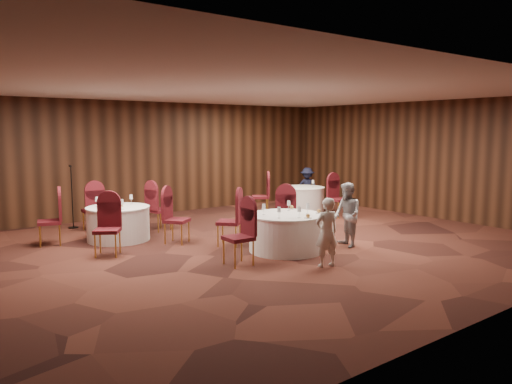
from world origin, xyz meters
TOP-DOWN VIEW (x-y plane):
  - ground at (0.00, 0.00)m, footprint 12.00×12.00m
  - room_shell at (0.00, 0.00)m, footprint 12.00×12.00m
  - table_main at (0.26, -0.71)m, footprint 1.49×1.49m
  - table_left at (-2.01, 2.27)m, footprint 1.36×1.36m
  - table_right at (3.79, 2.65)m, footprint 1.30×1.30m
  - chairs_main at (-0.10, -0.11)m, footprint 2.90×2.01m
  - chairs_left at (-2.01, 2.27)m, footprint 3.15×3.17m
  - chairs_right at (3.32, 2.29)m, footprint 2.02×2.36m
  - tabletop_main at (0.40, -0.83)m, footprint 1.11×1.16m
  - tabletop_left at (-2.01, 2.28)m, footprint 0.82×0.79m
  - tabletop_right at (4.00, 2.43)m, footprint 0.08×0.08m
  - mic_stand at (-2.36, 4.28)m, footprint 0.24×0.24m
  - woman_a at (0.07, -2.01)m, footprint 0.50×0.38m
  - woman_b at (1.50, -1.18)m, footprint 0.70×0.78m
  - man_c at (4.74, 3.45)m, footprint 0.87×0.88m

SIDE VIEW (x-z plane):
  - ground at x=0.00m, z-range 0.00..0.00m
  - table_main at x=0.26m, z-range 0.01..0.75m
  - table_left at x=-2.01m, z-range 0.01..0.75m
  - table_right at x=3.79m, z-range 0.01..0.75m
  - mic_stand at x=-2.36m, z-range -0.33..1.23m
  - chairs_main at x=-0.10m, z-range 0.00..1.00m
  - chairs_left at x=-2.01m, z-range 0.00..1.00m
  - chairs_right at x=3.32m, z-range 0.00..1.00m
  - man_c at x=4.74m, z-range 0.00..1.22m
  - woman_a at x=0.07m, z-range 0.00..1.23m
  - woman_b at x=1.50m, z-range 0.00..1.33m
  - tabletop_left at x=-2.01m, z-range 0.71..0.93m
  - tabletop_main at x=0.40m, z-range 0.74..0.95m
  - tabletop_right at x=4.00m, z-range 0.79..1.01m
  - room_shell at x=0.00m, z-range -4.04..7.96m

